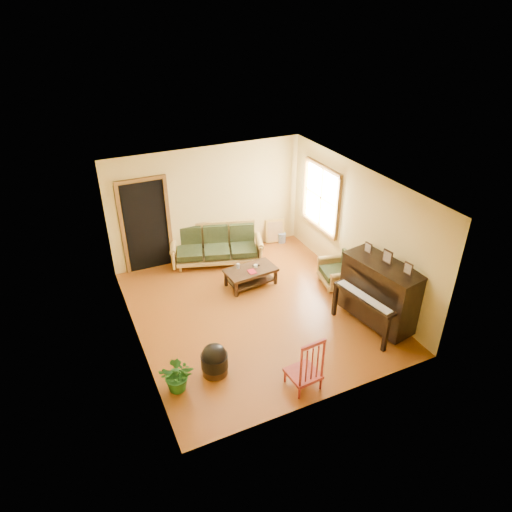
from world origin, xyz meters
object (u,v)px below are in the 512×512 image
piano (380,294)px  potted_plant (178,374)px  armchair (337,269)px  footstool (215,363)px  red_chair (304,361)px  sofa (217,246)px  coffee_table (251,277)px  ceramic_crock (282,238)px

piano → potted_plant: bearing=171.3°
armchair → footstool: bearing=-146.2°
armchair → red_chair: bearing=-122.5°
red_chair → potted_plant: (-1.79, 0.75, -0.20)m
red_chair → piano: bearing=17.0°
sofa → potted_plant: (-1.92, -3.40, -0.13)m
piano → red_chair: (-2.05, -0.81, -0.14)m
sofa → armchair: size_ratio=2.64×
piano → potted_plant: size_ratio=2.43×
sofa → footstool: 3.55m
coffee_table → sofa: bearing=105.0°
armchair → potted_plant: (-3.89, -1.47, -0.08)m
coffee_table → armchair: (1.65, -0.75, 0.19)m
coffee_table → armchair: 1.82m
armchair → red_chair: size_ratio=0.76×
sofa → ceramic_crock: size_ratio=8.24×
sofa → coffee_table: (0.32, -1.18, -0.24)m
coffee_table → red_chair: 3.02m
footstool → red_chair: bearing=-36.3°
ceramic_crock → red_chair: bearing=-113.9°
ceramic_crock → armchair: bearing=-86.2°
piano → ceramic_crock: size_ratio=5.95×
sofa → footstool: bearing=-93.7°
piano → sofa: bearing=110.3°
armchair → ceramic_crock: (-0.15, 2.19, -0.26)m
red_chair → ceramic_crock: 4.84m
sofa → red_chair: bearing=-74.2°
piano → red_chair: size_ratio=1.45×
armchair → potted_plant: bearing=-148.4°
ceramic_crock → potted_plant: size_ratio=0.41×
piano → red_chair: bearing=-168.0°
ceramic_crock → potted_plant: (-3.74, -3.66, 0.18)m
footstool → red_chair: size_ratio=0.44×
coffee_table → ceramic_crock: size_ratio=4.34×
armchair → ceramic_crock: bearing=104.7°
piano → footstool: (-3.20, 0.04, -0.43)m
red_chair → potted_plant: bearing=152.8°
footstool → ceramic_crock: 4.73m
armchair → piano: piano is taller
sofa → potted_plant: bearing=-101.9°
armchair → piano: bearing=-81.1°
armchair → red_chair: red_chair is taller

